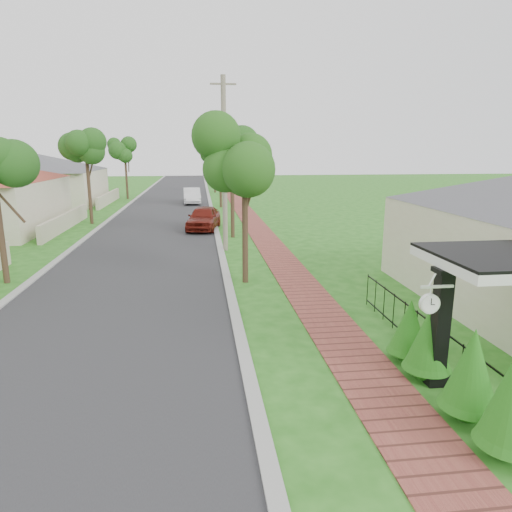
{
  "coord_description": "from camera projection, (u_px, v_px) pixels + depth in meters",
  "views": [
    {
      "loc": [
        -0.3,
        -9.29,
        4.82
      ],
      "look_at": [
        1.44,
        4.82,
        1.5
      ],
      "focal_mm": 32.0,
      "sensor_mm": 36.0,
      "label": 1
    }
  ],
  "objects": [
    {
      "name": "parked_car_white",
      "position": [
        192.0,
        196.0,
        41.7
      ],
      "size": [
        1.68,
        4.32,
        1.4
      ],
      "primitive_type": "imported",
      "rotation": [
        0.0,
        0.0,
        0.05
      ],
      "color": "white",
      "rests_on": "ground"
    },
    {
      "name": "kerb_right",
      "position": [
        215.0,
        226.0,
        29.51
      ],
      "size": [
        0.3,
        120.0,
        0.1
      ],
      "primitive_type": "cube",
      "color": "#9E9E99",
      "rests_on": "ground"
    },
    {
      "name": "utility_pole",
      "position": [
        224.0,
        165.0,
        21.51
      ],
      "size": [
        1.2,
        0.24,
        8.14
      ],
      "color": "gray",
      "rests_on": "ground"
    },
    {
      "name": "sidewalk",
      "position": [
        255.0,
        225.0,
        29.82
      ],
      "size": [
        1.5,
        120.0,
        0.03
      ],
      "primitive_type": "cube",
      "color": "#974A3C",
      "rests_on": "ground"
    },
    {
      "name": "station_clock",
      "position": [
        430.0,
        302.0,
        8.8
      ],
      "size": [
        0.66,
        0.13,
        0.56
      ],
      "color": "white",
      "rests_on": "ground"
    },
    {
      "name": "ground",
      "position": [
        218.0,
        373.0,
        10.11
      ],
      "size": [
        160.0,
        160.0,
        0.0
      ],
      "primitive_type": "plane",
      "color": "#246518",
      "rests_on": "ground"
    },
    {
      "name": "near_tree",
      "position": [
        245.0,
        157.0,
        15.99
      ],
      "size": [
        2.24,
        2.24,
        5.74
      ],
      "color": "#382619",
      "rests_on": "ground"
    },
    {
      "name": "far_house_grey",
      "position": [
        34.0,
        178.0,
        40.65
      ],
      "size": [
        15.56,
        15.56,
        4.6
      ],
      "color": "beige",
      "rests_on": "ground"
    },
    {
      "name": "street_trees",
      "position": [
        164.0,
        154.0,
        34.68
      ],
      "size": [
        10.7,
        37.65,
        5.89
      ],
      "color": "#382619",
      "rests_on": "ground"
    },
    {
      "name": "picket_fence",
      "position": [
        429.0,
        339.0,
        10.57
      ],
      "size": [
        0.03,
        8.02,
        1.0
      ],
      "color": "black",
      "rests_on": "ground"
    },
    {
      "name": "porch_post",
      "position": [
        439.0,
        333.0,
        9.43
      ],
      "size": [
        0.48,
        0.48,
        2.52
      ],
      "color": "black",
      "rests_on": "ground"
    },
    {
      "name": "hedge_row",
      "position": [
        454.0,
        363.0,
        8.71
      ],
      "size": [
        0.93,
        4.46,
        2.0
      ],
      "color": "#135B12",
      "rests_on": "ground"
    },
    {
      "name": "road",
      "position": [
        158.0,
        227.0,
        29.08
      ],
      "size": [
        7.0,
        120.0,
        0.02
      ],
      "primitive_type": "cube",
      "color": "#28282B",
      "rests_on": "ground"
    },
    {
      "name": "parked_car_red",
      "position": [
        204.0,
        218.0,
        28.06
      ],
      "size": [
        2.47,
        4.47,
        1.44
      ],
      "primitive_type": "imported",
      "rotation": [
        0.0,
        0.0,
        -0.19
      ],
      "color": "maroon",
      "rests_on": "ground"
    },
    {
      "name": "kerb_left",
      "position": [
        99.0,
        228.0,
        28.64
      ],
      "size": [
        0.3,
        120.0,
        0.1
      ],
      "primitive_type": "cube",
      "color": "#9E9E99",
      "rests_on": "ground"
    }
  ]
}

